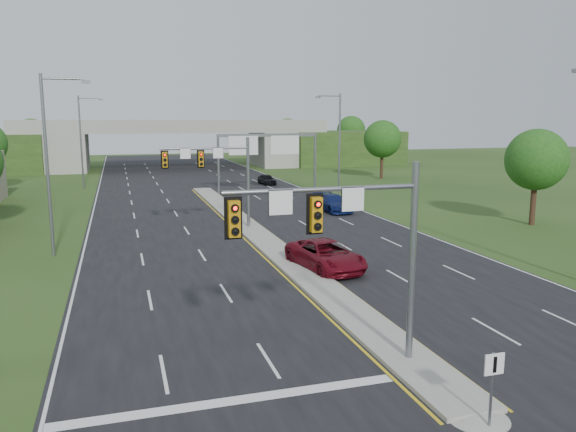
% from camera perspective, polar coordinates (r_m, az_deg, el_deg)
% --- Properties ---
extents(ground, '(240.00, 240.00, 0.00)m').
position_cam_1_polar(ground, '(20.76, 12.13, -14.23)').
color(ground, '#274016').
rests_on(ground, ground).
extents(road, '(24.00, 160.00, 0.02)m').
position_cam_1_polar(road, '(53.00, -6.42, 0.75)').
color(road, black).
rests_on(road, ground).
extents(median, '(2.00, 54.00, 0.16)m').
position_cam_1_polar(median, '(41.42, -3.39, -1.66)').
color(median, gray).
rests_on(median, road).
extents(median_nose, '(2.00, 2.00, 0.16)m').
position_cam_1_polar(median_nose, '(17.70, 18.74, -18.67)').
color(median_nose, gray).
rests_on(median_nose, road).
extents(lane_markings, '(23.72, 160.00, 0.01)m').
position_cam_1_polar(lane_markings, '(46.99, -5.79, -0.40)').
color(lane_markings, gold).
rests_on(lane_markings, road).
extents(signal_mast_near, '(6.62, 0.60, 7.00)m').
position_cam_1_polar(signal_mast_near, '(18.27, 6.55, -1.80)').
color(signal_mast_near, slate).
rests_on(signal_mast_near, ground).
extents(signal_mast_far, '(6.62, 0.60, 7.00)m').
position_cam_1_polar(signal_mast_far, '(42.17, -7.07, 4.84)').
color(signal_mast_far, slate).
rests_on(signal_mast_far, ground).
extents(keep_right_sign, '(0.60, 0.13, 2.20)m').
position_cam_1_polar(keep_right_sign, '(16.70, 20.10, -15.13)').
color(keep_right_sign, slate).
rests_on(keep_right_sign, ground).
extents(sign_gantry, '(11.58, 0.44, 6.67)m').
position_cam_1_polar(sign_gantry, '(63.55, -2.19, 7.07)').
color(sign_gantry, slate).
rests_on(sign_gantry, ground).
extents(overpass, '(80.00, 14.00, 8.10)m').
position_cam_1_polar(overpass, '(97.05, -11.37, 6.88)').
color(overpass, gray).
rests_on(overpass, ground).
extents(lightpole_l_mid, '(2.85, 0.25, 11.00)m').
position_cam_1_polar(lightpole_l_mid, '(36.75, -23.02, 5.54)').
color(lightpole_l_mid, slate).
rests_on(lightpole_l_mid, ground).
extents(lightpole_l_far, '(2.85, 0.25, 11.00)m').
position_cam_1_polar(lightpole_l_far, '(71.61, -20.15, 7.49)').
color(lightpole_l_far, slate).
rests_on(lightpole_l_far, ground).
extents(lightpole_r_far, '(2.85, 0.25, 11.00)m').
position_cam_1_polar(lightpole_r_far, '(60.91, 5.08, 7.73)').
color(lightpole_r_far, slate).
rests_on(lightpole_r_far, ground).
extents(tree_r_near, '(4.80, 4.80, 7.60)m').
position_cam_1_polar(tree_r_near, '(48.24, 23.92, 5.24)').
color(tree_r_near, '#382316').
rests_on(tree_r_near, ground).
extents(tree_r_mid, '(5.20, 5.20, 8.12)m').
position_cam_1_polar(tree_r_mid, '(79.82, 9.57, 7.72)').
color(tree_r_mid, '#382316').
rests_on(tree_r_mid, ground).
extents(tree_back_b, '(5.60, 5.60, 8.32)m').
position_cam_1_polar(tree_back_b, '(111.47, -24.61, 7.56)').
color(tree_back_b, '#382316').
rests_on(tree_back_b, ground).
extents(tree_back_c, '(5.60, 5.60, 8.32)m').
position_cam_1_polar(tree_back_c, '(115.45, -0.04, 8.50)').
color(tree_back_c, '#382316').
rests_on(tree_back_c, ground).
extents(tree_back_d, '(6.00, 6.00, 8.85)m').
position_cam_1_polar(tree_back_d, '(120.24, 6.43, 8.65)').
color(tree_back_d, '#382316').
rests_on(tree_back_d, ground).
extents(car_far_a, '(3.59, 6.16, 1.61)m').
position_cam_1_polar(car_far_a, '(31.63, 3.84, -3.98)').
color(car_far_a, maroon).
rests_on(car_far_a, road).
extents(car_far_b, '(2.41, 5.38, 1.53)m').
position_cam_1_polar(car_far_b, '(51.16, 4.58, 1.33)').
color(car_far_b, '#0D194F').
rests_on(car_far_b, road).
extents(car_far_c, '(1.84, 3.95, 1.31)m').
position_cam_1_polar(car_far_c, '(71.85, -2.16, 3.75)').
color(car_far_c, black).
rests_on(car_far_c, road).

